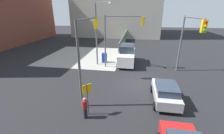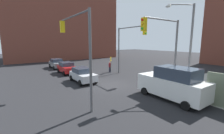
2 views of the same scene
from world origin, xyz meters
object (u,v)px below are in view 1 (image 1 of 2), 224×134
object	(u,v)px
traffic_signal_ne_corner	(119,32)
traffic_signal_se_corner	(188,36)
street_lamp_corner	(98,30)
pedestrian_crossing	(85,108)
hatchback_silver	(166,92)
smokestack	(33,2)
van_white_delivery	(127,55)
traffic_signal_nw_corner	(87,42)
mailbox_blue	(104,57)

from	to	relation	value
traffic_signal_ne_corner	traffic_signal_se_corner	bearing A→B (deg)	-107.10
traffic_signal_se_corner	street_lamp_corner	bearing A→B (deg)	74.76
traffic_signal_ne_corner	pedestrian_crossing	bearing A→B (deg)	173.93
traffic_signal_se_corner	traffic_signal_ne_corner	bearing A→B (deg)	72.90
traffic_signal_se_corner	pedestrian_crossing	bearing A→B (deg)	134.24
hatchback_silver	smokestack	bearing A→B (deg)	46.25
street_lamp_corner	van_white_delivery	size ratio (longest dim) A/B	1.48
hatchback_silver	pedestrian_crossing	distance (m)	6.45
traffic_signal_nw_corner	traffic_signal_se_corner	size ratio (longest dim) A/B	1.00
street_lamp_corner	traffic_signal_nw_corner	bearing A→B (deg)	-172.50
van_white_delivery	pedestrian_crossing	distance (m)	12.11
traffic_signal_ne_corner	pedestrian_crossing	distance (m)	11.02
van_white_delivery	traffic_signal_ne_corner	bearing A→B (deg)	151.01
smokestack	van_white_delivery	size ratio (longest dim) A/B	3.47
pedestrian_crossing	traffic_signal_se_corner	bearing A→B (deg)	-49.89
smokestack	mailbox_blue	world-z (taller)	smokestack
traffic_signal_se_corner	traffic_signal_ne_corner	size ratio (longest dim) A/B	1.00
traffic_signal_nw_corner	hatchback_silver	size ratio (longest dim) A/B	1.64
traffic_signal_se_corner	street_lamp_corner	size ratio (longest dim) A/B	0.81
smokestack	van_white_delivery	xyz separation A→B (m)	(-21.60, -28.20, -8.09)
traffic_signal_nw_corner	hatchback_silver	bearing A→B (deg)	-93.00
traffic_signal_ne_corner	street_lamp_corner	size ratio (longest dim) A/B	0.81
traffic_signal_se_corner	hatchback_silver	size ratio (longest dim) A/B	1.64
traffic_signal_ne_corner	van_white_delivery	bearing A→B (deg)	-28.99
van_white_delivery	mailbox_blue	bearing A→B (deg)	88.77
traffic_signal_ne_corner	mailbox_blue	xyz separation A→B (m)	(1.70, 2.30, -3.82)
street_lamp_corner	pedestrian_crossing	world-z (taller)	street_lamp_corner
street_lamp_corner	mailbox_blue	xyz separation A→B (m)	(1.20, -0.49, -3.94)
hatchback_silver	pedestrian_crossing	bearing A→B (deg)	117.47
pedestrian_crossing	hatchback_silver	bearing A→B (deg)	-66.66
traffic_signal_nw_corner	mailbox_blue	bearing A→B (deg)	3.29
street_lamp_corner	mailbox_blue	bearing A→B (deg)	-22.15
traffic_signal_nw_corner	mailbox_blue	size ratio (longest dim) A/B	4.55
street_lamp_corner	pedestrian_crossing	bearing A→B (deg)	-171.13
smokestack	traffic_signal_nw_corner	size ratio (longest dim) A/B	2.88
traffic_signal_se_corner	hatchback_silver	world-z (taller)	traffic_signal_se_corner
smokestack	hatchback_silver	size ratio (longest dim) A/B	4.74
hatchback_silver	pedestrian_crossing	world-z (taller)	hatchback_silver
smokestack	traffic_signal_ne_corner	distance (m)	36.16
van_white_delivery	smokestack	bearing A→B (deg)	52.55
mailbox_blue	hatchback_silver	distance (m)	11.37
hatchback_silver	mailbox_blue	bearing A→B (deg)	37.48
hatchback_silver	van_white_delivery	size ratio (longest dim) A/B	0.73
traffic_signal_nw_corner	street_lamp_corner	world-z (taller)	street_lamp_corner
traffic_signal_nw_corner	hatchback_silver	world-z (taller)	traffic_signal_nw_corner
street_lamp_corner	van_white_delivery	xyz separation A→B (m)	(1.13, -3.69, -3.42)
traffic_signal_nw_corner	mailbox_blue	world-z (taller)	traffic_signal_nw_corner
traffic_signal_se_corner	traffic_signal_nw_corner	bearing A→B (deg)	117.94
street_lamp_corner	van_white_delivery	world-z (taller)	street_lamp_corner
traffic_signal_se_corner	street_lamp_corner	xyz separation A→B (m)	(2.72, 9.99, 0.05)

